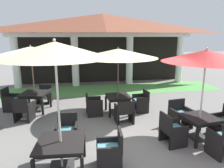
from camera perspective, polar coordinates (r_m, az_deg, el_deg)
name	(u,v)px	position (r m, az deg, el deg)	size (l,w,h in m)	color
ground_plane	(138,150)	(5.83, 7.05, -17.58)	(60.00, 60.00, 0.00)	slate
background_pavilion	(102,31)	(12.54, -2.69, 14.46)	(11.10, 2.52, 4.18)	white
lawn_strip	(106,89)	(11.59, -1.73, -1.52)	(12.90, 2.30, 0.01)	#519347
patio_table_near_foreground	(35,95)	(8.79, -20.53, -2.85)	(1.17, 1.17, 0.76)	black
patio_umbrella_near_foreground	(31,51)	(8.50, -21.49, 8.39)	(2.66, 2.66, 2.62)	#2D2D2D
patio_chair_near_foreground_north	(44,94)	(9.77, -18.14, -2.69)	(0.66, 0.61, 0.81)	black
patio_chair_near_foreground_south	(24,110)	(7.98, -23.18, -6.59)	(0.66, 0.64, 0.87)	black
patio_chair_near_foreground_west	(10,100)	(9.30, -26.26, -4.07)	(0.60, 0.64, 0.93)	black
patio_table_mid_left	(200,120)	(6.55, 23.02, -9.07)	(1.00, 1.00, 0.71)	black
patio_umbrella_mid_left	(206,57)	(6.13, 24.57, 6.85)	(2.39, 2.39, 2.67)	#2D2D2D
patio_chair_mid_left_west	(172,131)	(6.10, 16.21, -12.23)	(0.66, 0.68, 0.91)	black
patio_chair_mid_left_east	(224,122)	(7.23, 28.40, -9.28)	(0.66, 0.65, 0.90)	black
patio_chair_mid_left_north	(180,115)	(7.27, 18.19, -8.04)	(0.71, 0.65, 0.89)	black
patio_table_mid_right	(118,98)	(8.02, 1.63, -3.88)	(0.92, 0.92, 0.71)	black
patio_umbrella_mid_right	(118,54)	(7.69, 1.72, 8.36)	(2.93, 2.93, 2.56)	#2D2D2D
patio_chair_mid_right_south	(124,112)	(7.21, 3.44, -7.64)	(0.62, 0.59, 0.83)	black
patio_chair_mid_right_west	(93,105)	(7.92, -5.15, -5.74)	(0.61, 0.61, 0.82)	black
patio_chair_mid_right_east	(141,101)	(8.35, 8.07, -4.76)	(0.55, 0.65, 0.86)	black
patio_table_far_back	(61,145)	(4.90, -13.94, -15.98)	(1.11, 1.11, 0.71)	black
patio_umbrella_far_back	(55,52)	(4.30, -15.47, 8.48)	(2.21, 2.21, 2.93)	#2D2D2D
patio_chair_far_back_north	(67,131)	(5.97, -12.25, -12.66)	(0.61, 0.58, 0.87)	black
patio_chair_far_back_east	(111,151)	(4.96, -0.41, -17.97)	(0.61, 0.60, 0.90)	black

